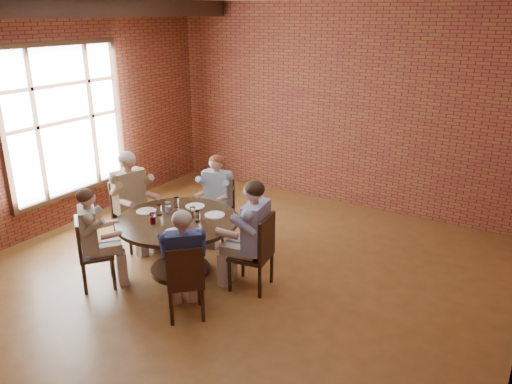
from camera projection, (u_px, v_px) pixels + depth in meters
The scene contains 27 objects.
floor at pixel (222, 285), 6.24m from camera, with size 7.00×7.00×0.00m, color #92592D.
wall_back at pixel (340, 107), 8.45m from camera, with size 7.00×7.00×0.00m, color maroon.
wall_left at pixel (38, 122), 7.27m from camera, with size 7.00×7.00×0.00m, color maroon.
ceiling_beam at pixel (60, 7), 6.34m from camera, with size 0.22×6.90×0.26m, color #341F11.
window at pixel (65, 121), 7.57m from camera, with size 0.10×2.16×2.36m.
dining_table at pixel (178, 235), 6.39m from camera, with size 1.55×1.55×0.75m.
chair_a at pixel (258, 250), 6.00m from camera, with size 0.52×0.52×0.97m.
diner_a at pixel (251, 236), 5.97m from camera, with size 0.56×0.69×1.39m, color #485FBC, non-canonical shape.
chair_b at pixel (219, 206), 7.40m from camera, with size 0.47×0.47×0.91m.
diner_b at pixel (216, 199), 7.28m from camera, with size 0.50×0.62×1.29m, color gray, non-canonical shape.
chair_c at pixel (130, 210), 7.18m from camera, with size 0.55×0.55×0.98m.
diner_c at pixel (132, 201), 7.05m from camera, with size 0.57×0.70×1.40m, color brown, non-canonical shape.
chair_d at pixel (89, 250), 6.05m from camera, with size 0.56×0.56×0.91m.
diner_d at pixel (95, 239), 6.02m from camera, with size 0.49×0.61×1.28m, color #B89C91, non-canonical shape.
chair_e at pixel (185, 279), 5.40m from camera, with size 0.56×0.56×0.91m.
diner_e at pixel (184, 264), 5.42m from camera, with size 0.49×0.61×1.27m, color #182144, non-canonical shape.
plate_a at pixel (215, 215), 6.41m from camera, with size 0.26×0.26×0.01m, color white.
plate_b at pixel (195, 206), 6.70m from camera, with size 0.26×0.26×0.01m, color white.
plate_c at pixel (146, 211), 6.54m from camera, with size 0.26×0.26×0.01m, color white.
plate_d at pixel (175, 232), 5.91m from camera, with size 0.26×0.26×0.01m, color white.
glass_a at pixel (197, 216), 6.21m from camera, with size 0.07×0.07×0.14m, color white.
glass_b at pixel (193, 212), 6.33m from camera, with size 0.07×0.07×0.14m, color white.
glass_c at pixel (177, 202), 6.67m from camera, with size 0.07×0.07×0.14m, color white.
glass_d at pixel (168, 207), 6.49m from camera, with size 0.07×0.07×0.14m, color white.
glass_e at pixel (159, 210), 6.41m from camera, with size 0.07×0.07×0.14m, color white.
glass_f at pixel (153, 218), 6.15m from camera, with size 0.07×0.07×0.14m, color white.
smartphone at pixel (174, 231), 5.95m from camera, with size 0.08×0.15×0.01m, color black.
Camera 1 is at (3.25, -4.41, 3.23)m, focal length 35.00 mm.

